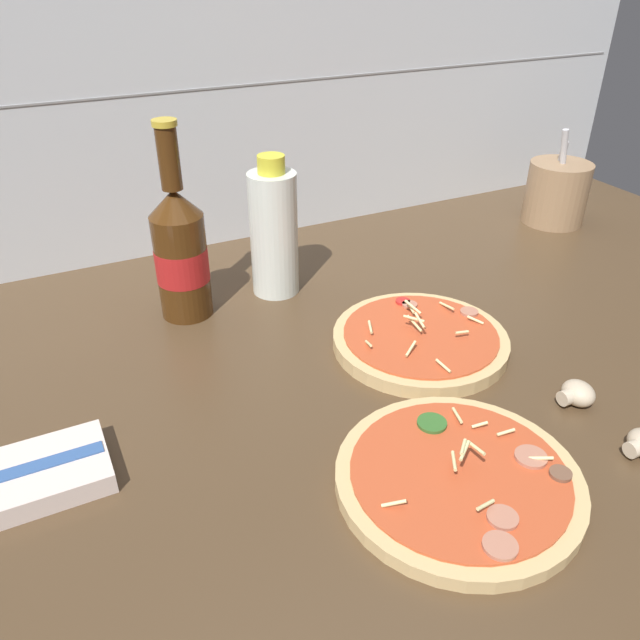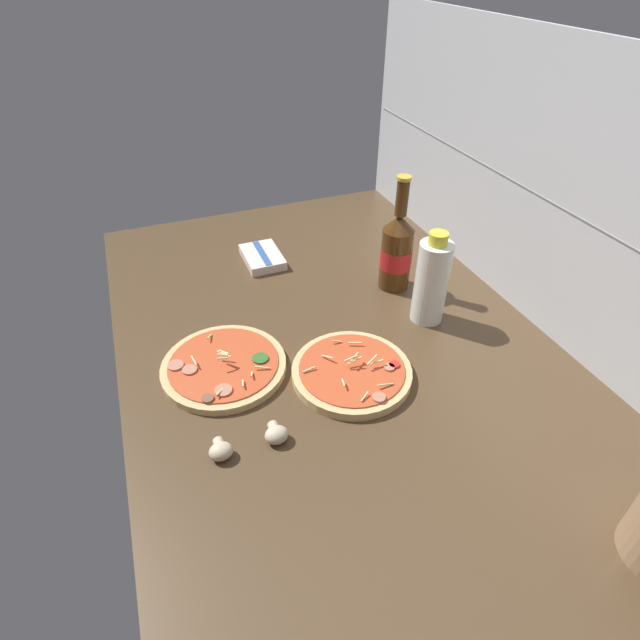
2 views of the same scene
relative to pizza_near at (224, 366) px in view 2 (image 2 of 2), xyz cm
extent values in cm
cube|color=#4C3823|center=(8.84, 24.35, -2.20)|extent=(160.00, 90.00, 2.50)
cube|color=silver|center=(8.84, 69.85, 26.55)|extent=(160.00, 1.00, 60.00)
cube|color=gray|center=(8.84, 69.30, 26.55)|extent=(156.80, 0.16, 0.30)
cylinder|color=tan|center=(-0.05, 0.04, -0.15)|extent=(25.32, 25.32, 1.62)
cylinder|color=#C14C28|center=(-0.05, 0.04, 0.81)|extent=(22.29, 22.29, 0.30)
cylinder|color=#B7755B|center=(7.82, -1.67, 1.16)|extent=(3.39, 3.39, 0.40)
cylinder|color=brown|center=(8.65, -4.83, 1.16)|extent=(2.26, 2.26, 0.40)
cylinder|color=#336628|center=(1.65, 7.31, 1.16)|extent=(3.33, 3.33, 0.40)
cylinder|color=#B7755B|center=(-0.16, -6.68, 1.16)|extent=(2.97, 2.97, 0.40)
cylinder|color=#B7755B|center=(-2.48, -9.09, 1.16)|extent=(3.20, 3.20, 0.40)
cylinder|color=beige|center=(0.29, 0.38, 3.92)|extent=(1.89, 1.80, 0.41)
cylinder|color=beige|center=(4.77, 6.90, 1.46)|extent=(1.37, 2.97, 0.81)
cylinder|color=beige|center=(8.21, -2.37, 1.43)|extent=(2.42, 2.10, 1.00)
cylinder|color=beige|center=(-8.54, -1.02, 1.53)|extent=(2.28, 1.48, 1.13)
cylinder|color=beige|center=(5.95, 4.42, 1.53)|extent=(1.87, 0.89, 0.77)
cylinder|color=beige|center=(7.74, 2.21, 1.51)|extent=(2.13, 0.78, 0.66)
cylinder|color=beige|center=(1.64, -0.14, 3.59)|extent=(0.43, 2.40, 0.81)
cylinder|color=beige|center=(-1.36, -5.47, 2.23)|extent=(2.50, 0.89, 0.86)
cylinder|color=beige|center=(0.26, 0.08, 3.68)|extent=(2.42, 1.91, 0.59)
cylinder|color=beige|center=(-0.57, 0.46, 2.32)|extent=(1.79, 2.63, 0.57)
cylinder|color=tan|center=(11.06, 23.51, 0.00)|extent=(24.07, 24.07, 1.90)
cylinder|color=#C14C28|center=(11.06, 23.51, 1.10)|extent=(21.18, 21.18, 0.30)
cylinder|color=red|center=(13.42, 31.74, 1.45)|extent=(2.14, 2.14, 0.40)
cylinder|color=#B7755B|center=(13.76, 30.42, 1.45)|extent=(2.24, 2.24, 0.40)
cylinder|color=#B7755B|center=(20.34, 24.89, 1.45)|extent=(2.58, 2.58, 0.40)
cylinder|color=beige|center=(12.46, 28.38, 2.45)|extent=(0.74, 2.67, 0.92)
cylinder|color=beige|center=(10.61, 23.38, 3.45)|extent=(0.61, 2.74, 1.18)
cylinder|color=beige|center=(5.01, 26.89, 1.97)|extent=(1.43, 2.75, 0.46)
cylinder|color=beige|center=(12.15, 27.36, 3.07)|extent=(1.37, 2.85, 1.32)
cylinder|color=beige|center=(10.51, 24.07, 2.44)|extent=(0.62, 3.25, 1.17)
cylinder|color=beige|center=(18.10, 27.33, 1.76)|extent=(0.46, 3.37, 1.00)
cylinder|color=beige|center=(10.34, 24.02, 3.26)|extent=(2.10, 2.58, 0.43)
cylinder|color=beige|center=(19.44, 22.38, 1.69)|extent=(1.65, 2.23, 0.79)
cylinder|color=beige|center=(8.84, 15.26, 1.67)|extent=(0.61, 2.72, 0.62)
cylinder|color=beige|center=(2.93, 23.75, 1.70)|extent=(0.82, 2.20, 0.97)
cylinder|color=beige|center=(7.03, 19.91, 2.00)|extent=(2.50, 1.77, 1.08)
cylinder|color=beige|center=(15.17, 19.90, 2.26)|extent=(1.92, 0.64, 0.46)
cylinder|color=#47280F|center=(-15.22, 46.73, 6.85)|extent=(7.60, 7.60, 15.60)
cone|color=#47280F|center=(-15.22, 46.73, 16.55)|extent=(7.60, 7.60, 3.80)
cylinder|color=#47280F|center=(-15.22, 46.73, 22.67)|extent=(2.89, 2.89, 8.45)
cylinder|color=gold|center=(-15.22, 46.73, 27.30)|extent=(3.32, 3.32, 0.80)
cylinder|color=red|center=(-15.22, 46.73, 7.16)|extent=(7.67, 7.67, 4.99)
cylinder|color=silver|center=(-0.45, 47.49, 8.69)|extent=(7.39, 7.39, 19.29)
cylinder|color=yellow|center=(-0.45, 47.49, 19.65)|extent=(4.06, 4.06, 2.63)
cylinder|color=beige|center=(19.49, 4.69, 0.52)|extent=(1.90, 1.90, 1.90)
ellipsoid|color=#C6B293|center=(21.17, 4.69, 0.52)|extent=(3.58, 4.22, 2.95)
cylinder|color=beige|center=(19.47, -5.09, 0.49)|extent=(1.85, 1.85, 1.85)
ellipsoid|color=#C6B293|center=(21.12, -5.09, 0.49)|extent=(3.50, 4.12, 2.88)
cube|color=beige|center=(-38.71, 19.17, 0.25)|extent=(14.24, 9.68, 2.40)
cube|color=#335693|center=(-38.71, 19.17, 1.53)|extent=(13.48, 1.81, 0.16)
camera|label=1|loc=(-33.10, -35.21, 46.95)|focal=35.00mm
camera|label=2|loc=(76.53, -8.60, 69.35)|focal=28.00mm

